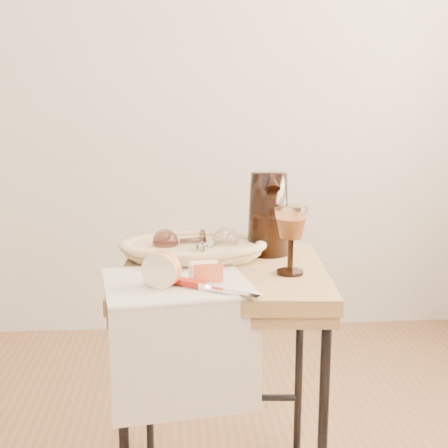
{
  "coord_description": "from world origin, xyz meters",
  "views": [
    {
      "loc": [
        0.32,
        -1.04,
        1.11
      ],
      "look_at": [
        0.44,
        0.48,
        0.79
      ],
      "focal_mm": 49.58,
      "sensor_mm": 36.0,
      "label": 1
    }
  ],
  "objects_px": {
    "pitcher": "(268,213)",
    "table_knife": "(208,286)",
    "side_table": "(223,387)",
    "bread_basket": "(193,251)",
    "goblet_lying_b": "(213,243)",
    "tea_towel": "(176,282)",
    "wine_goblet": "(291,240)",
    "apple_half": "(163,269)",
    "goblet_lying_a": "(182,241)"
  },
  "relations": [
    {
      "from": "bread_basket",
      "to": "goblet_lying_a",
      "type": "xyz_separation_m",
      "value": [
        -0.03,
        0.02,
        0.02
      ]
    },
    {
      "from": "bread_basket",
      "to": "pitcher",
      "type": "distance_m",
      "value": 0.23
    },
    {
      "from": "bread_basket",
      "to": "pitcher",
      "type": "height_order",
      "value": "pitcher"
    },
    {
      "from": "side_table",
      "to": "goblet_lying_b",
      "type": "xyz_separation_m",
      "value": [
        -0.02,
        0.07,
        0.38
      ]
    },
    {
      "from": "apple_half",
      "to": "goblet_lying_a",
      "type": "bearing_deg",
      "value": 101.46
    },
    {
      "from": "bread_basket",
      "to": "goblet_lying_a",
      "type": "height_order",
      "value": "goblet_lying_a"
    },
    {
      "from": "wine_goblet",
      "to": "apple_half",
      "type": "bearing_deg",
      "value": -162.71
    },
    {
      "from": "apple_half",
      "to": "tea_towel",
      "type": "bearing_deg",
      "value": 71.78
    },
    {
      "from": "pitcher",
      "to": "apple_half",
      "type": "xyz_separation_m",
      "value": [
        -0.29,
        -0.3,
        -0.07
      ]
    },
    {
      "from": "side_table",
      "to": "table_knife",
      "type": "xyz_separation_m",
      "value": [
        -0.05,
        -0.2,
        0.35
      ]
    },
    {
      "from": "goblet_lying_a",
      "to": "wine_goblet",
      "type": "relative_size",
      "value": 0.66
    },
    {
      "from": "goblet_lying_b",
      "to": "wine_goblet",
      "type": "relative_size",
      "value": 0.67
    },
    {
      "from": "tea_towel",
      "to": "bread_basket",
      "type": "distance_m",
      "value": 0.23
    },
    {
      "from": "table_knife",
      "to": "goblet_lying_b",
      "type": "bearing_deg",
      "value": 119.33
    },
    {
      "from": "table_knife",
      "to": "apple_half",
      "type": "bearing_deg",
      "value": -163.37
    },
    {
      "from": "bread_basket",
      "to": "goblet_lying_b",
      "type": "relative_size",
      "value": 3.01
    },
    {
      "from": "side_table",
      "to": "bread_basket",
      "type": "height_order",
      "value": "bread_basket"
    },
    {
      "from": "goblet_lying_b",
      "to": "pitcher",
      "type": "distance_m",
      "value": 0.18
    },
    {
      "from": "side_table",
      "to": "pitcher",
      "type": "relative_size",
      "value": 2.48
    },
    {
      "from": "tea_towel",
      "to": "goblet_lying_b",
      "type": "height_order",
      "value": "goblet_lying_b"
    },
    {
      "from": "tea_towel",
      "to": "goblet_lying_b",
      "type": "relative_size",
      "value": 2.86
    },
    {
      "from": "tea_towel",
      "to": "table_knife",
      "type": "height_order",
      "value": "table_knife"
    },
    {
      "from": "wine_goblet",
      "to": "pitcher",
      "type": "bearing_deg",
      "value": 97.51
    },
    {
      "from": "goblet_lying_a",
      "to": "apple_half",
      "type": "bearing_deg",
      "value": 67.71
    },
    {
      "from": "tea_towel",
      "to": "goblet_lying_a",
      "type": "height_order",
      "value": "goblet_lying_a"
    },
    {
      "from": "goblet_lying_a",
      "to": "pitcher",
      "type": "xyz_separation_m",
      "value": [
        0.24,
        0.03,
        0.07
      ]
    },
    {
      "from": "table_knife",
      "to": "side_table",
      "type": "bearing_deg",
      "value": 110.97
    },
    {
      "from": "goblet_lying_a",
      "to": "apple_half",
      "type": "relative_size",
      "value": 1.25
    },
    {
      "from": "pitcher",
      "to": "side_table",
      "type": "bearing_deg",
      "value": -133.55
    },
    {
      "from": "table_knife",
      "to": "bread_basket",
      "type": "bearing_deg",
      "value": 129.98
    },
    {
      "from": "goblet_lying_a",
      "to": "side_table",
      "type": "bearing_deg",
      "value": 121.76
    },
    {
      "from": "pitcher",
      "to": "table_knife",
      "type": "distance_m",
      "value": 0.4
    },
    {
      "from": "pitcher",
      "to": "wine_goblet",
      "type": "relative_size",
      "value": 1.55
    },
    {
      "from": "side_table",
      "to": "bread_basket",
      "type": "bearing_deg",
      "value": 129.1
    },
    {
      "from": "bread_basket",
      "to": "wine_goblet",
      "type": "bearing_deg",
      "value": -32.58
    },
    {
      "from": "side_table",
      "to": "apple_half",
      "type": "relative_size",
      "value": 7.28
    },
    {
      "from": "side_table",
      "to": "pitcher",
      "type": "height_order",
      "value": "pitcher"
    },
    {
      "from": "side_table",
      "to": "wine_goblet",
      "type": "height_order",
      "value": "wine_goblet"
    },
    {
      "from": "side_table",
      "to": "goblet_lying_a",
      "type": "bearing_deg",
      "value": 134.57
    },
    {
      "from": "side_table",
      "to": "wine_goblet",
      "type": "bearing_deg",
      "value": -22.78
    },
    {
      "from": "tea_towel",
      "to": "apple_half",
      "type": "relative_size",
      "value": 3.65
    },
    {
      "from": "pitcher",
      "to": "goblet_lying_b",
      "type": "bearing_deg",
      "value": -156.71
    },
    {
      "from": "goblet_lying_a",
      "to": "goblet_lying_b",
      "type": "distance_m",
      "value": 0.09
    },
    {
      "from": "goblet_lying_a",
      "to": "table_knife",
      "type": "xyz_separation_m",
      "value": [
        0.06,
        -0.31,
        -0.03
      ]
    },
    {
      "from": "bread_basket",
      "to": "apple_half",
      "type": "relative_size",
      "value": 3.84
    },
    {
      "from": "tea_towel",
      "to": "goblet_lying_b",
      "type": "distance_m",
      "value": 0.23
    },
    {
      "from": "goblet_lying_a",
      "to": "table_knife",
      "type": "distance_m",
      "value": 0.32
    },
    {
      "from": "apple_half",
      "to": "side_table",
      "type": "bearing_deg",
      "value": 68.34
    },
    {
      "from": "wine_goblet",
      "to": "table_knife",
      "type": "distance_m",
      "value": 0.26
    },
    {
      "from": "tea_towel",
      "to": "side_table",
      "type": "bearing_deg",
      "value": 37.58
    }
  ]
}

